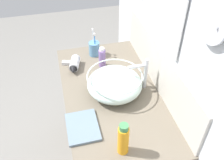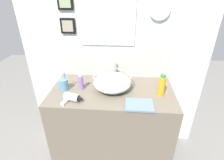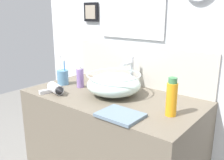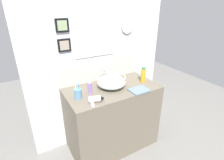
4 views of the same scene
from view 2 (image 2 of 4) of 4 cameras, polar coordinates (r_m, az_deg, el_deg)
name	(u,v)px [view 2 (image 2 of 4)]	position (r m, az deg, el deg)	size (l,w,h in m)	color
ground_plane	(112,154)	(2.12, 0.03, -22.96)	(6.00, 6.00, 0.00)	gray
vanity_counter	(112,125)	(1.82, 0.03, -14.62)	(1.09, 0.59, 0.84)	#6B6051
back_panel	(115,34)	(1.70, 0.87, 14.69)	(1.83, 0.09, 2.52)	silver
glass_bowl_sink	(112,82)	(1.54, -0.04, -0.68)	(0.33, 0.33, 0.14)	silver
faucet	(113,68)	(1.67, 0.45, 3.86)	(0.02, 0.13, 0.21)	silver
hair_drier	(73,98)	(1.44, -12.66, -5.69)	(0.18, 0.13, 0.06)	silver
toothbrush_cup	(64,84)	(1.60, -15.46, -1.37)	(0.08, 0.08, 0.20)	#598CB2
spray_bottle	(162,85)	(1.50, 15.93, -1.72)	(0.05, 0.05, 0.20)	orange
shampoo_bottle	(81,82)	(1.57, -10.11, -0.54)	(0.05, 0.05, 0.15)	#8C6BB2
hand_towel	(139,105)	(1.38, 8.92, -8.06)	(0.22, 0.17, 0.02)	slate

